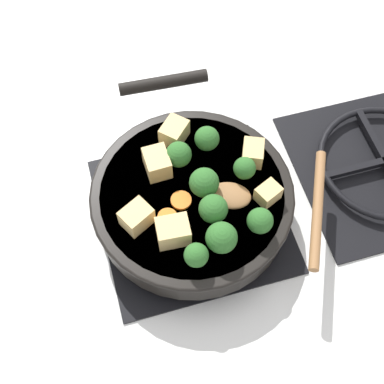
{
  "coord_description": "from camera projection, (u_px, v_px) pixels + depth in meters",
  "views": [
    {
      "loc": [
        0.4,
        -0.11,
        0.83
      ],
      "look_at": [
        0.0,
        0.0,
        0.08
      ],
      "focal_mm": 50.0,
      "sensor_mm": 36.0,
      "label": 1
    }
  ],
  "objects": [
    {
      "name": "broccoli_floret_south_cluster",
      "position": [
        213.0,
        209.0,
        0.81
      ],
      "size": [
        0.05,
        0.05,
        0.05
      ],
      "color": "#709956",
      "rests_on": "skillet_pan"
    },
    {
      "name": "broccoli_floret_near_spoon",
      "position": [
        196.0,
        255.0,
        0.77
      ],
      "size": [
        0.04,
        0.04,
        0.04
      ],
      "color": "#709956",
      "rests_on": "skillet_pan"
    },
    {
      "name": "tofu_cube_center_large",
      "position": [
        137.0,
        217.0,
        0.81
      ],
      "size": [
        0.05,
        0.06,
        0.04
      ],
      "primitive_type": "cube",
      "rotation": [
        0.0,
        0.0,
        5.21
      ],
      "color": "#DBB770",
      "rests_on": "skillet_pan"
    },
    {
      "name": "broccoli_floret_mid_floret",
      "position": [
        179.0,
        155.0,
        0.86
      ],
      "size": [
        0.04,
        0.04,
        0.05
      ],
      "color": "#709956",
      "rests_on": "skillet_pan"
    },
    {
      "name": "ground_plane",
      "position": [
        192.0,
        215.0,
        0.93
      ],
      "size": [
        2.4,
        2.4,
        0.0
      ],
      "primitive_type": "plane",
      "color": "silver"
    },
    {
      "name": "rear_burner_grate",
      "position": [
        384.0,
        164.0,
        0.96
      ],
      "size": [
        0.31,
        0.31,
        0.03
      ],
      "color": "black",
      "rests_on": "ground_plane"
    },
    {
      "name": "tofu_cube_front_piece",
      "position": [
        173.0,
        232.0,
        0.8
      ],
      "size": [
        0.04,
        0.05,
        0.04
      ],
      "primitive_type": "cube",
      "rotation": [
        0.0,
        0.0,
        4.64
      ],
      "color": "#DBB770",
      "rests_on": "skillet_pan"
    },
    {
      "name": "broccoli_floret_west_rim",
      "position": [
        204.0,
        183.0,
        0.83
      ],
      "size": [
        0.05,
        0.05,
        0.05
      ],
      "color": "#709956",
      "rests_on": "skillet_pan"
    },
    {
      "name": "broccoli_floret_north_edge",
      "position": [
        207.0,
        139.0,
        0.87
      ],
      "size": [
        0.04,
        0.04,
        0.05
      ],
      "color": "#709956",
      "rests_on": "skillet_pan"
    },
    {
      "name": "broccoli_floret_small_inner",
      "position": [
        245.0,
        168.0,
        0.85
      ],
      "size": [
        0.04,
        0.04,
        0.04
      ],
      "color": "#709956",
      "rests_on": "skillet_pan"
    },
    {
      "name": "tofu_cube_east_chunk",
      "position": [
        175.0,
        132.0,
        0.89
      ],
      "size": [
        0.06,
        0.06,
        0.04
      ],
      "primitive_type": "cube",
      "rotation": [
        0.0,
        0.0,
        2.37
      ],
      "color": "#DBB770",
      "rests_on": "skillet_pan"
    },
    {
      "name": "carrot_slice_near_center",
      "position": [
        167.0,
        217.0,
        0.83
      ],
      "size": [
        0.03,
        0.03,
        0.01
      ],
      "primitive_type": "cylinder",
      "color": "orange",
      "rests_on": "skillet_pan"
    },
    {
      "name": "carrot_slice_orange_thin",
      "position": [
        181.0,
        200.0,
        0.84
      ],
      "size": [
        0.03,
        0.03,
        0.01
      ],
      "primitive_type": "cylinder",
      "color": "orange",
      "rests_on": "skillet_pan"
    },
    {
      "name": "wooden_spoon",
      "position": [
        277.0,
        202.0,
        0.84
      ],
      "size": [
        0.19,
        0.22,
        0.02
      ],
      "color": "olive",
      "rests_on": "skillet_pan"
    },
    {
      "name": "skillet_pan",
      "position": [
        192.0,
        198.0,
        0.88
      ],
      "size": [
        0.43,
        0.33,
        0.06
      ],
      "color": "black",
      "rests_on": "front_burner_grate"
    },
    {
      "name": "front_burner_grate",
      "position": [
        192.0,
        212.0,
        0.92
      ],
      "size": [
        0.31,
        0.31,
        0.03
      ],
      "color": "black",
      "rests_on": "ground_plane"
    },
    {
      "name": "tofu_cube_back_piece",
      "position": [
        268.0,
        194.0,
        0.84
      ],
      "size": [
        0.04,
        0.04,
        0.03
      ],
      "primitive_type": "cube",
      "rotation": [
        0.0,
        0.0,
        2.0
      ],
      "color": "#DBB770",
      "rests_on": "skillet_pan"
    },
    {
      "name": "broccoli_floret_center_top",
      "position": [
        260.0,
        221.0,
        0.8
      ],
      "size": [
        0.04,
        0.04,
        0.05
      ],
      "color": "#709956",
      "rests_on": "skillet_pan"
    },
    {
      "name": "broccoli_floret_east_rim",
      "position": [
        221.0,
        238.0,
        0.78
      ],
      "size": [
        0.05,
        0.05,
        0.05
      ],
      "color": "#709956",
      "rests_on": "skillet_pan"
    },
    {
      "name": "tofu_cube_west_chunk",
      "position": [
        253.0,
        153.0,
        0.87
      ],
      "size": [
        0.05,
        0.05,
        0.03
      ],
      "primitive_type": "cube",
      "rotation": [
        0.0,
        0.0,
        5.88
      ],
      "color": "#DBB770",
      "rests_on": "skillet_pan"
    },
    {
      "name": "tofu_cube_near_handle",
      "position": [
        157.0,
        163.0,
        0.86
      ],
      "size": [
        0.05,
        0.04,
        0.04
      ],
      "primitive_type": "cube",
      "rotation": [
        0.0,
        0.0,
        0.04
      ],
      "color": "#DBB770",
      "rests_on": "skillet_pan"
    }
  ]
}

